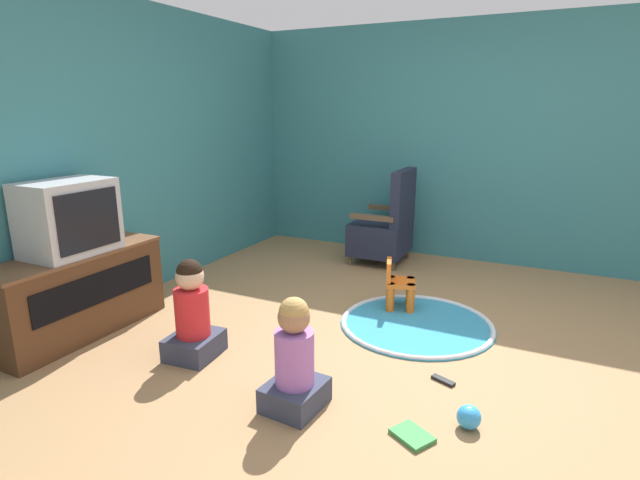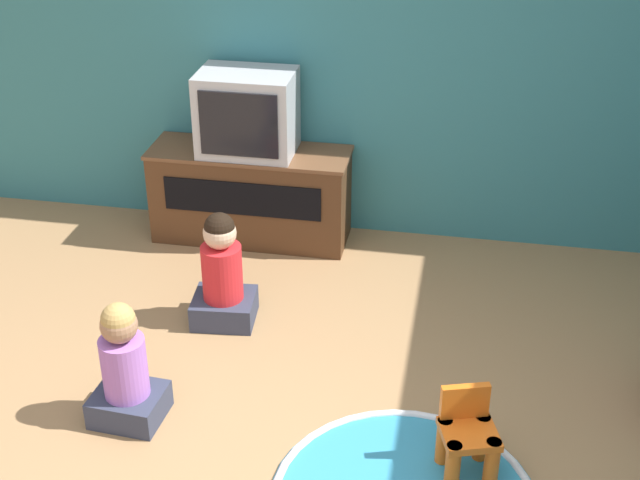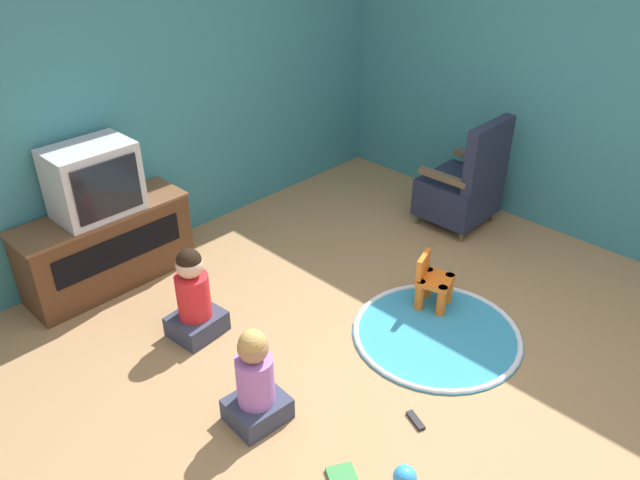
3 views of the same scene
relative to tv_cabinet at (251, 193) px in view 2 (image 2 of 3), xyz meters
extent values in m
cube|color=teal|center=(0.52, 0.30, 0.93)|extent=(5.55, 0.12, 2.51)
cube|color=#4C2D19|center=(0.00, 0.00, -0.01)|extent=(1.26, 0.43, 0.62)
cube|color=brown|center=(0.00, 0.00, 0.28)|extent=(1.29, 0.44, 0.02)
cube|color=black|center=(0.00, -0.22, 0.06)|extent=(1.01, 0.01, 0.22)
cube|color=#B7B7BC|center=(0.00, 0.00, 0.56)|extent=(0.59, 0.41, 0.52)
cube|color=black|center=(0.00, -0.21, 0.56)|extent=(0.49, 0.02, 0.41)
cylinder|color=orange|center=(1.43, -2.09, -0.20)|extent=(0.07, 0.07, 0.25)
cylinder|color=orange|center=(1.60, -2.03, -0.20)|extent=(0.07, 0.07, 0.25)
cylinder|color=orange|center=(1.38, -1.93, -0.20)|extent=(0.07, 0.07, 0.25)
cylinder|color=orange|center=(1.55, -1.88, -0.20)|extent=(0.07, 0.07, 0.25)
cube|color=orange|center=(1.49, -1.98, -0.09)|extent=(0.30, 0.29, 0.04)
cube|color=orange|center=(1.46, -1.89, 0.01)|extent=(0.22, 0.10, 0.17)
cube|color=#33384C|center=(-0.13, -1.89, -0.25)|extent=(0.35, 0.31, 0.15)
cylinder|color=#A566BF|center=(-0.13, -1.89, -0.02)|extent=(0.22, 0.22, 0.31)
sphere|color=#9E7051|center=(-0.13, -1.89, 0.22)|extent=(0.18, 0.18, 0.18)
sphere|color=tan|center=(-0.13, -1.89, 0.25)|extent=(0.16, 0.16, 0.16)
cube|color=#33384C|center=(0.09, -0.99, -0.25)|extent=(0.37, 0.33, 0.15)
cylinder|color=red|center=(0.09, -0.99, -0.01)|extent=(0.23, 0.23, 0.32)
sphere|color=#D8AD8C|center=(0.09, -0.99, 0.24)|extent=(0.18, 0.18, 0.18)
sphere|color=black|center=(0.09, -0.99, 0.27)|extent=(0.17, 0.17, 0.17)
camera|label=1|loc=(-2.28, -3.10, 1.30)|focal=28.00mm
camera|label=2|loc=(1.39, -5.05, 2.55)|focal=50.00mm
camera|label=3|loc=(-1.75, -3.98, 2.48)|focal=35.00mm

